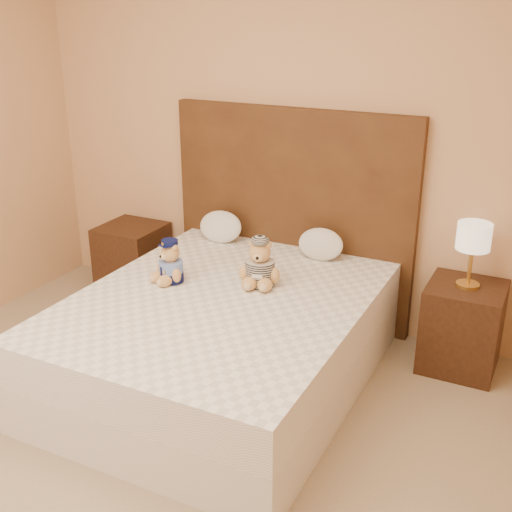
{
  "coord_description": "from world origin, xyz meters",
  "views": [
    {
      "loc": [
        1.69,
        -1.72,
        2.14
      ],
      "look_at": [
        0.1,
        1.45,
        0.74
      ],
      "focal_mm": 45.0,
      "sensor_mm": 36.0,
      "label": 1
    }
  ],
  "objects_px": {
    "nightstand_right": "(462,327)",
    "lamp": "(474,240)",
    "teddy_prisoner": "(260,263)",
    "teddy_police": "(171,261)",
    "bed": "(222,339)",
    "nightstand_left": "(133,259)",
    "pillow_left": "(221,225)",
    "pillow_right": "(321,243)"
  },
  "relations": [
    {
      "from": "lamp",
      "to": "pillow_left",
      "type": "bearing_deg",
      "value": 179.0
    },
    {
      "from": "lamp",
      "to": "pillow_right",
      "type": "bearing_deg",
      "value": 178.21
    },
    {
      "from": "bed",
      "to": "lamp",
      "type": "bearing_deg",
      "value": 32.62
    },
    {
      "from": "teddy_police",
      "to": "teddy_prisoner",
      "type": "xyz_separation_m",
      "value": [
        0.51,
        0.19,
        0.01
      ]
    },
    {
      "from": "teddy_police",
      "to": "pillow_right",
      "type": "relative_size",
      "value": 0.85
    },
    {
      "from": "nightstand_right",
      "to": "pillow_right",
      "type": "xyz_separation_m",
      "value": [
        -0.96,
        0.03,
        0.38
      ]
    },
    {
      "from": "lamp",
      "to": "teddy_police",
      "type": "bearing_deg",
      "value": -155.92
    },
    {
      "from": "bed",
      "to": "nightstand_left",
      "type": "bearing_deg",
      "value": 147.38
    },
    {
      "from": "nightstand_right",
      "to": "lamp",
      "type": "distance_m",
      "value": 0.57
    },
    {
      "from": "bed",
      "to": "nightstand_right",
      "type": "relative_size",
      "value": 3.64
    },
    {
      "from": "nightstand_right",
      "to": "teddy_police",
      "type": "height_order",
      "value": "teddy_police"
    },
    {
      "from": "teddy_prisoner",
      "to": "pillow_left",
      "type": "bearing_deg",
      "value": 121.86
    },
    {
      "from": "nightstand_right",
      "to": "nightstand_left",
      "type": "bearing_deg",
      "value": 180.0
    },
    {
      "from": "teddy_police",
      "to": "teddy_prisoner",
      "type": "height_order",
      "value": "teddy_prisoner"
    },
    {
      "from": "teddy_police",
      "to": "teddy_prisoner",
      "type": "distance_m",
      "value": 0.54
    },
    {
      "from": "teddy_police",
      "to": "nightstand_left",
      "type": "bearing_deg",
      "value": 162.71
    },
    {
      "from": "bed",
      "to": "pillow_right",
      "type": "height_order",
      "value": "pillow_right"
    },
    {
      "from": "nightstand_right",
      "to": "teddy_police",
      "type": "xyz_separation_m",
      "value": [
        -1.64,
        -0.73,
        0.41
      ]
    },
    {
      "from": "nightstand_right",
      "to": "teddy_police",
      "type": "bearing_deg",
      "value": -155.92
    },
    {
      "from": "bed",
      "to": "nightstand_right",
      "type": "distance_m",
      "value": 1.48
    },
    {
      "from": "bed",
      "to": "lamp",
      "type": "relative_size",
      "value": 5.0
    },
    {
      "from": "pillow_left",
      "to": "nightstand_right",
      "type": "bearing_deg",
      "value": -1.0
    },
    {
      "from": "teddy_prisoner",
      "to": "lamp",
      "type": "bearing_deg",
      "value": 11.43
    },
    {
      "from": "teddy_prisoner",
      "to": "pillow_right",
      "type": "relative_size",
      "value": 0.94
    },
    {
      "from": "lamp",
      "to": "teddy_police",
      "type": "distance_m",
      "value": 1.8
    },
    {
      "from": "nightstand_left",
      "to": "pillow_left",
      "type": "relative_size",
      "value": 1.67
    },
    {
      "from": "teddy_police",
      "to": "pillow_left",
      "type": "height_order",
      "value": "teddy_police"
    },
    {
      "from": "teddy_police",
      "to": "teddy_prisoner",
      "type": "bearing_deg",
      "value": 43.49
    },
    {
      "from": "bed",
      "to": "nightstand_left",
      "type": "relative_size",
      "value": 3.64
    },
    {
      "from": "lamp",
      "to": "pillow_left",
      "type": "relative_size",
      "value": 1.21
    },
    {
      "from": "bed",
      "to": "teddy_police",
      "type": "xyz_separation_m",
      "value": [
        -0.39,
        0.07,
        0.41
      ]
    },
    {
      "from": "lamp",
      "to": "teddy_prisoner",
      "type": "bearing_deg",
      "value": -154.32
    },
    {
      "from": "nightstand_left",
      "to": "teddy_police",
      "type": "distance_m",
      "value": 1.2
    },
    {
      "from": "nightstand_right",
      "to": "teddy_prisoner",
      "type": "xyz_separation_m",
      "value": [
        -1.13,
        -0.54,
        0.42
      ]
    },
    {
      "from": "pillow_left",
      "to": "bed",
      "type": "bearing_deg",
      "value": -60.33
    },
    {
      "from": "teddy_prisoner",
      "to": "pillow_left",
      "type": "height_order",
      "value": "teddy_prisoner"
    },
    {
      "from": "pillow_left",
      "to": "teddy_police",
      "type": "bearing_deg",
      "value": -83.68
    },
    {
      "from": "teddy_police",
      "to": "pillow_right",
      "type": "distance_m",
      "value": 1.02
    },
    {
      "from": "bed",
      "to": "nightstand_left",
      "type": "height_order",
      "value": "same"
    },
    {
      "from": "teddy_police",
      "to": "pillow_right",
      "type": "xyz_separation_m",
      "value": [
        0.68,
        0.76,
        -0.02
      ]
    },
    {
      "from": "bed",
      "to": "pillow_left",
      "type": "xyz_separation_m",
      "value": [
        -0.47,
        0.83,
        0.39
      ]
    },
    {
      "from": "teddy_police",
      "to": "nightstand_right",
      "type": "bearing_deg",
      "value": 47.15
    }
  ]
}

